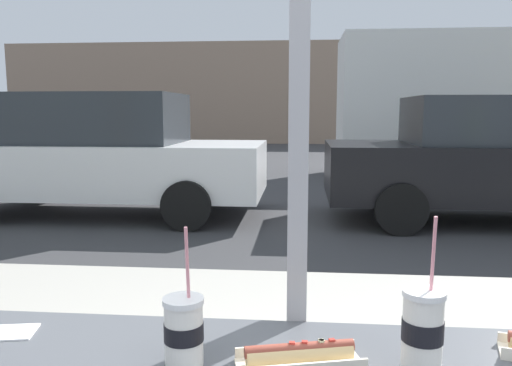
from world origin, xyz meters
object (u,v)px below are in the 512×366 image
object	(u,v)px
soda_cup_left	(184,330)
hotdog_tray_near	(300,355)
parked_car_white	(100,154)
parked_car_black	(497,159)
box_truck	(489,102)
soda_cup_right	(423,329)

from	to	relation	value
soda_cup_left	hotdog_tray_near	xyz separation A→B (m)	(0.24, 0.02, -0.05)
parked_car_white	parked_car_black	distance (m)	5.52
hotdog_tray_near	box_truck	world-z (taller)	box_truck
soda_cup_right	hotdog_tray_near	world-z (taller)	soda_cup_right
soda_cup_right	box_truck	world-z (taller)	box_truck
soda_cup_right	box_truck	distance (m)	11.61
parked_car_white	box_truck	bearing A→B (deg)	34.37
soda_cup_left	hotdog_tray_near	size ratio (longest dim) A/B	1.08
soda_cup_left	soda_cup_right	distance (m)	0.49
hotdog_tray_near	parked_car_black	bearing A→B (deg)	66.81
parked_car_black	box_truck	size ratio (longest dim) A/B	0.65
soda_cup_right	hotdog_tray_near	xyz separation A→B (m)	(-0.25, -0.00, -0.07)
hotdog_tray_near	parked_car_white	world-z (taller)	parked_car_white
soda_cup_left	hotdog_tray_near	world-z (taller)	soda_cup_left
parked_car_black	hotdog_tray_near	bearing A→B (deg)	-113.19
hotdog_tray_near	parked_car_white	distance (m)	6.76
soda_cup_left	parked_car_white	bearing A→B (deg)	113.56
parked_car_white	box_truck	world-z (taller)	box_truck
soda_cup_left	parked_car_black	xyz separation A→B (m)	(2.85, 6.12, -0.19)
soda_cup_right	parked_car_white	xyz separation A→B (m)	(-3.16, 6.10, -0.18)
soda_cup_left	parked_car_black	size ratio (longest dim) A/B	0.07
soda_cup_left	box_truck	bearing A→B (deg)	68.17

